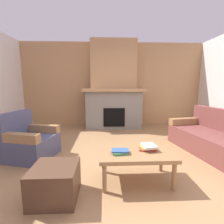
{
  "coord_description": "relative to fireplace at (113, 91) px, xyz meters",
  "views": [
    {
      "loc": [
        -0.28,
        -2.58,
        1.33
      ],
      "look_at": [
        -0.13,
        0.76,
        0.79
      ],
      "focal_mm": 26.31,
      "sensor_mm": 36.0,
      "label": 1
    }
  ],
  "objects": [
    {
      "name": "wall_back_wood_panel",
      "position": [
        0.0,
        0.38,
        0.19
      ],
      "size": [
        6.0,
        0.12,
        2.7
      ],
      "primitive_type": "cube",
      "color": "tan",
      "rests_on": "ground"
    },
    {
      "name": "coffee_table",
      "position": [
        0.15,
        -3.08,
        -0.79
      ],
      "size": [
        1.0,
        0.6,
        0.43
      ],
      "color": "#997047",
      "rests_on": "ground"
    },
    {
      "name": "couch",
      "position": [
        1.89,
        -2.22,
        -0.88
      ],
      "size": [
        1.16,
        1.92,
        0.85
      ],
      "color": "brown",
      "rests_on": "ground"
    },
    {
      "name": "fireplace",
      "position": [
        0.0,
        0.0,
        0.0
      ],
      "size": [
        1.9,
        0.82,
        2.7
      ],
      "color": "gray",
      "rests_on": "ground"
    },
    {
      "name": "book_stack_center",
      "position": [
        0.33,
        -3.03,
        -0.7
      ],
      "size": [
        0.26,
        0.24,
        0.08
      ],
      "color": "#B23833",
      "rests_on": "coffee_table"
    },
    {
      "name": "armchair",
      "position": [
        -1.69,
        -2.23,
        -0.87
      ],
      "size": [
        0.92,
        0.92,
        0.85
      ],
      "color": "#474C6B",
      "rests_on": "ground"
    },
    {
      "name": "book_stack_near_edge",
      "position": [
        -0.08,
        -3.13,
        -0.71
      ],
      "size": [
        0.24,
        0.19,
        0.05
      ],
      "color": "#3D7F4C",
      "rests_on": "coffee_table"
    },
    {
      "name": "ottoman",
      "position": [
        -0.87,
        -3.4,
        -0.96
      ],
      "size": [
        0.52,
        0.52,
        0.4
      ],
      "primitive_type": "cube",
      "color": "#4C3323",
      "rests_on": "ground"
    },
    {
      "name": "ground",
      "position": [
        0.0,
        -2.62,
        -1.16
      ],
      "size": [
        9.0,
        9.0,
        0.0
      ],
      "primitive_type": "plane",
      "color": "#9E754C"
    }
  ]
}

